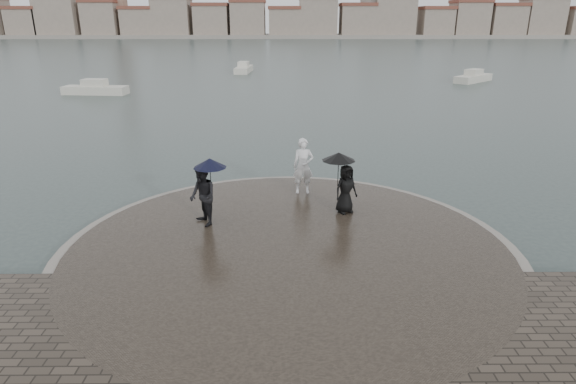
{
  "coord_description": "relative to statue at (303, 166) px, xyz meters",
  "views": [
    {
      "loc": [
        -0.1,
        -8.38,
        6.21
      ],
      "look_at": [
        0.0,
        4.8,
        1.45
      ],
      "focal_mm": 30.0,
      "sensor_mm": 36.0,
      "label": 1
    }
  ],
  "objects": [
    {
      "name": "ground",
      "position": [
        -0.56,
        -7.77,
        -1.34
      ],
      "size": [
        400.0,
        400.0,
        0.0
      ],
      "primitive_type": "plane",
      "color": "#2B3835",
      "rests_on": "ground"
    },
    {
      "name": "statue",
      "position": [
        0.0,
        0.0,
        0.0
      ],
      "size": [
        0.72,
        0.47,
        1.96
      ],
      "primitive_type": "imported",
      "rotation": [
        0.0,
        0.0,
        -0.0
      ],
      "color": "white",
      "rests_on": "quay_tip"
    },
    {
      "name": "far_skyline",
      "position": [
        -6.85,
        152.93,
        4.27
      ],
      "size": [
        260.0,
        20.0,
        37.0
      ],
      "color": "gray",
      "rests_on": "ground"
    },
    {
      "name": "kerb_ring",
      "position": [
        -0.56,
        -4.27,
        -1.18
      ],
      "size": [
        12.5,
        12.5,
        0.32
      ],
      "primitive_type": "cylinder",
      "color": "gray",
      "rests_on": "ground"
    },
    {
      "name": "visitor_left",
      "position": [
        -3.03,
        -2.8,
        0.12
      ],
      "size": [
        1.27,
        1.15,
        2.04
      ],
      "color": "black",
      "rests_on": "quay_tip"
    },
    {
      "name": "visitor_right",
      "position": [
        1.2,
        -1.83,
        0.14
      ],
      "size": [
        1.23,
        1.06,
        1.95
      ],
      "color": "black",
      "rests_on": "quay_tip"
    },
    {
      "name": "quay_tip",
      "position": [
        -0.56,
        -4.27,
        -1.16
      ],
      "size": [
        11.9,
        11.9,
        0.36
      ],
      "primitive_type": "cylinder",
      "color": "#2D261E",
      "rests_on": "ground"
    },
    {
      "name": "boats",
      "position": [
        -1.25,
        35.06,
        -0.96
      ],
      "size": [
        41.43,
        21.82,
        1.5
      ],
      "color": "beige",
      "rests_on": "ground"
    }
  ]
}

